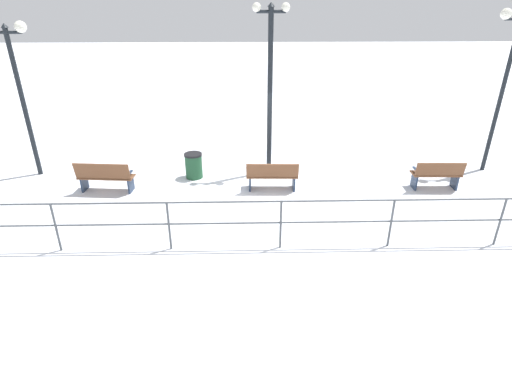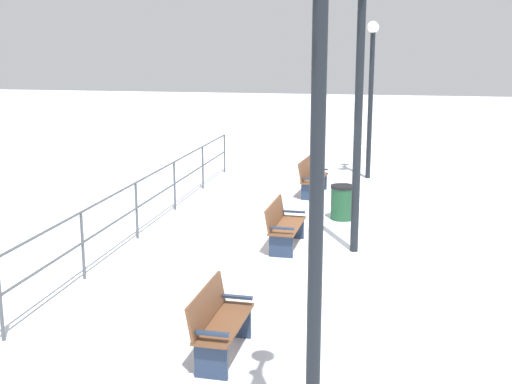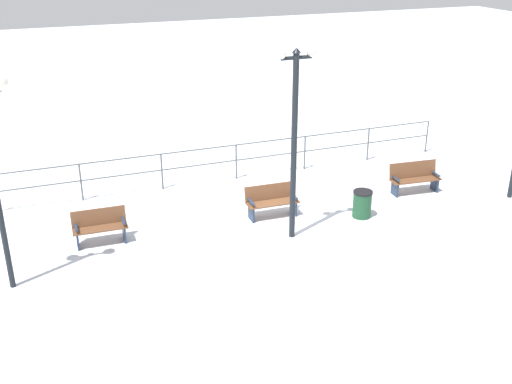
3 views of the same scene
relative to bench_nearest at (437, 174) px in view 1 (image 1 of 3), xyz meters
The scene contains 9 objects.
ground_plane 4.72m from the bench_nearest, 88.93° to the left, with size 80.00×80.00×0.00m, color white.
bench_nearest is the anchor object (origin of this frame).
bench_second 4.69m from the bench_nearest, 89.22° to the left, with size 0.59×1.47×0.88m.
bench_third 9.39m from the bench_nearest, 89.69° to the left, with size 0.64×1.59×0.93m.
lamppost_near 3.89m from the bench_nearest, 56.71° to the right, with size 0.30×1.18×4.75m.
lamppost_middle 5.55m from the bench_nearest, 73.25° to the left, with size 0.24×1.02×4.90m.
lamppost_far 12.26m from the bench_nearest, 83.19° to the left, with size 0.31×1.16×4.45m.
waterfront_railing 5.53m from the bench_nearest, 121.85° to the left, with size 0.05×14.54×1.17m.
trash_bin 7.10m from the bench_nearest, 81.70° to the left, with size 0.54×0.54×0.77m.
Camera 1 is at (-10.73, 0.73, 5.10)m, focal length 28.92 mm.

